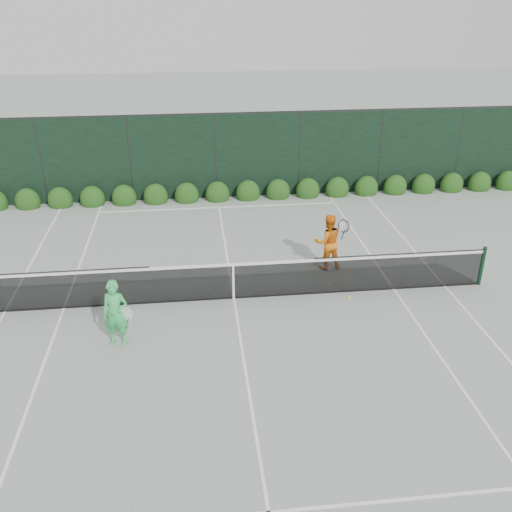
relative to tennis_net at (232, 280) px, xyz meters
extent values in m
plane|color=gray|center=(0.02, 0.00, -0.53)|extent=(80.00, 80.00, 0.00)
cylinder|color=#11331C|center=(6.42, 0.00, 0.00)|extent=(0.10, 0.10, 1.07)
cube|color=black|center=(-4.18, 0.00, -0.02)|extent=(4.40, 0.01, 1.02)
cube|color=black|center=(0.02, 0.00, -0.05)|extent=(4.00, 0.01, 0.96)
cube|color=black|center=(4.22, 0.00, -0.02)|extent=(4.40, 0.01, 1.02)
cube|color=white|center=(0.02, 0.00, 0.41)|extent=(12.80, 0.03, 0.07)
cube|color=black|center=(0.02, 0.00, -0.51)|extent=(12.80, 0.02, 0.04)
cube|color=white|center=(0.02, 0.00, -0.07)|extent=(0.05, 0.03, 0.91)
imported|color=#38C05D|center=(-2.62, -1.65, 0.23)|extent=(0.61, 0.45, 1.52)
torus|color=silver|center=(-2.42, -1.55, 0.10)|extent=(0.28, 0.16, 0.30)
cylinder|color=black|center=(-2.42, -1.55, -0.14)|extent=(0.10, 0.03, 0.30)
imported|color=orange|center=(2.70, 1.41, 0.25)|extent=(0.80, 0.64, 1.56)
torus|color=black|center=(3.05, 1.21, 0.78)|extent=(0.28, 0.17, 0.30)
cylinder|color=black|center=(3.05, 1.21, 0.54)|extent=(0.10, 0.03, 0.30)
cube|color=white|center=(-5.46, 0.00, -0.53)|extent=(0.06, 23.77, 0.01)
cube|color=white|center=(5.51, 0.00, -0.53)|extent=(0.06, 23.77, 0.01)
cube|color=white|center=(-4.09, 0.00, -0.53)|extent=(0.06, 23.77, 0.01)
cube|color=white|center=(4.14, 0.00, -0.53)|extent=(0.06, 23.77, 0.01)
cube|color=white|center=(0.02, 11.88, -0.53)|extent=(11.03, 0.06, 0.01)
cube|color=white|center=(0.02, 6.40, -0.53)|extent=(8.23, 0.06, 0.01)
cube|color=white|center=(0.02, 0.00, -0.53)|extent=(0.06, 12.80, 0.01)
cube|color=black|center=(0.02, 7.50, 0.97)|extent=(32.00, 0.06, 3.00)
cube|color=#262826|center=(0.02, 7.50, 2.50)|extent=(32.00, 0.06, 0.06)
cylinder|color=#262826|center=(-5.98, 7.50, 0.97)|extent=(0.08, 0.08, 3.00)
cylinder|color=#262826|center=(-2.98, 7.50, 0.97)|extent=(0.08, 0.08, 3.00)
cylinder|color=#262826|center=(0.02, 7.50, 0.97)|extent=(0.08, 0.08, 3.00)
cylinder|color=#262826|center=(3.02, 7.50, 0.97)|extent=(0.08, 0.08, 3.00)
cylinder|color=#262826|center=(6.02, 7.50, 0.97)|extent=(0.08, 0.08, 3.00)
cylinder|color=#262826|center=(9.02, 7.50, 0.97)|extent=(0.08, 0.08, 3.00)
ellipsoid|color=#19380F|center=(-6.58, 7.15, -0.30)|extent=(0.86, 0.65, 0.94)
ellipsoid|color=#19380F|center=(-5.48, 7.15, -0.30)|extent=(0.86, 0.65, 0.94)
ellipsoid|color=#19380F|center=(-4.38, 7.15, -0.30)|extent=(0.86, 0.65, 0.94)
ellipsoid|color=#19380F|center=(-3.28, 7.15, -0.30)|extent=(0.86, 0.65, 0.94)
ellipsoid|color=#19380F|center=(-2.18, 7.15, -0.30)|extent=(0.86, 0.65, 0.94)
ellipsoid|color=#19380F|center=(-1.08, 7.15, -0.30)|extent=(0.86, 0.65, 0.94)
ellipsoid|color=#19380F|center=(0.02, 7.15, -0.30)|extent=(0.86, 0.65, 0.94)
ellipsoid|color=#19380F|center=(1.12, 7.15, -0.30)|extent=(0.86, 0.65, 0.94)
ellipsoid|color=#19380F|center=(2.22, 7.15, -0.30)|extent=(0.86, 0.65, 0.94)
ellipsoid|color=#19380F|center=(3.32, 7.15, -0.30)|extent=(0.86, 0.65, 0.94)
ellipsoid|color=#19380F|center=(4.42, 7.15, -0.30)|extent=(0.86, 0.65, 0.94)
ellipsoid|color=#19380F|center=(5.52, 7.15, -0.30)|extent=(0.86, 0.65, 0.94)
ellipsoid|color=#19380F|center=(6.62, 7.15, -0.30)|extent=(0.86, 0.65, 0.94)
ellipsoid|color=#19380F|center=(7.72, 7.15, -0.30)|extent=(0.86, 0.65, 0.94)
ellipsoid|color=#19380F|center=(8.82, 7.15, -0.30)|extent=(0.86, 0.65, 0.94)
ellipsoid|color=#19380F|center=(9.92, 7.15, -0.30)|extent=(0.86, 0.65, 0.94)
ellipsoid|color=#19380F|center=(11.02, 7.15, -0.30)|extent=(0.86, 0.65, 0.94)
sphere|color=#D8EF35|center=(-2.67, -0.64, -0.50)|extent=(0.07, 0.07, 0.07)
sphere|color=#D8EF35|center=(-0.59, 0.28, -0.50)|extent=(0.07, 0.07, 0.07)
sphere|color=#D8EF35|center=(2.69, 0.44, -0.50)|extent=(0.07, 0.07, 0.07)
sphere|color=#D8EF35|center=(2.95, 0.56, -0.50)|extent=(0.07, 0.07, 0.07)
sphere|color=#D8EF35|center=(-2.67, -1.11, -0.50)|extent=(0.07, 0.07, 0.07)
sphere|color=#D8EF35|center=(2.87, -0.35, -0.50)|extent=(0.07, 0.07, 0.07)
camera|label=1|loc=(-0.85, -12.30, 6.58)|focal=40.00mm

